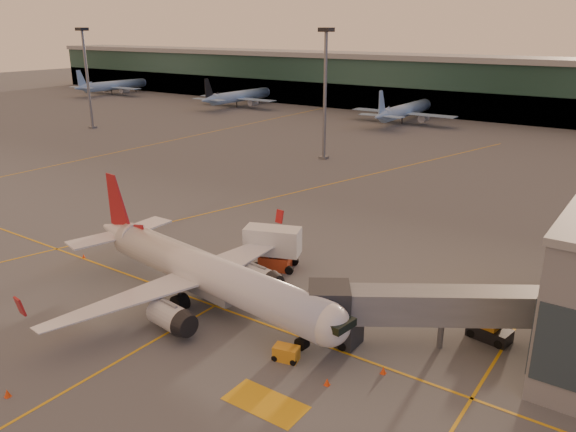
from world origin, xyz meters
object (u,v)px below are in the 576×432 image
Objects in this scene: main_airplane at (204,273)px; catering_truck at (273,245)px; pushback_tug at (490,331)px; gpu_cart at (286,353)px.

catering_truck is (0.22, 10.91, -0.71)m from main_airplane.
main_airplane is 5.22× the size of catering_truck.
catering_truck is at bearing -173.30° from pushback_tug.
gpu_cart is at bearing -8.19° from main_airplane.
main_airplane is 12.74m from gpu_cart.
catering_truck is 24.42m from pushback_tug.
gpu_cart is 17.85m from pushback_tug.
catering_truck reaches higher than gpu_cart.
pushback_tug is (12.54, 12.70, 0.15)m from gpu_cart.
catering_truck is at bearing 96.16° from main_airplane.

